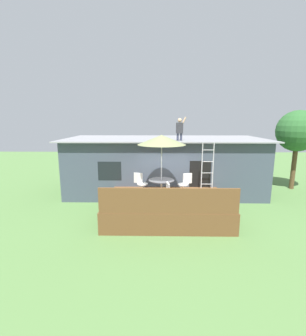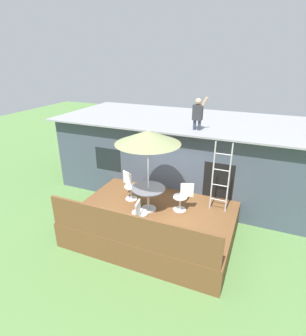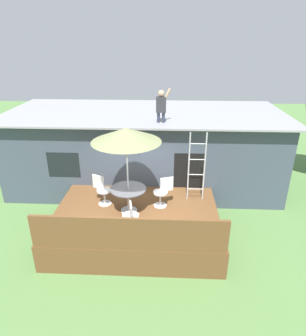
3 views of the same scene
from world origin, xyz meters
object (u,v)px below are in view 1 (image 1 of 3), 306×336
object	(u,v)px
patio_umbrella	(162,140)
patio_chair_left	(141,184)
patio_chair_near	(167,194)
patio_chair_right	(185,184)
step_ladder	(207,167)
backyard_tree	(298,131)
person_figure	(180,128)
patio_table	(161,184)

from	to	relation	value
patio_umbrella	patio_chair_left	size ratio (longest dim) A/B	2.76
patio_chair_near	patio_chair_right	bearing A→B (deg)	-39.67
step_ladder	backyard_tree	bearing A→B (deg)	31.15
backyard_tree	step_ladder	bearing A→B (deg)	-148.85
person_figure	patio_chair_near	size ratio (longest dim) A/B	1.21
step_ladder	backyard_tree	world-z (taller)	backyard_tree
step_ladder	patio_chair_left	bearing A→B (deg)	-171.74
patio_umbrella	patio_chair_right	size ratio (longest dim) A/B	2.76
patio_umbrella	patio_chair_left	xyz separation A→B (m)	(-0.86, 0.40, -1.89)
person_figure	patio_chair_left	distance (m)	3.33
patio_chair_near	backyard_tree	distance (m)	9.28
step_ladder	backyard_tree	size ratio (longest dim) A/B	0.50
patio_umbrella	patio_chair_right	xyz separation A→B (m)	(0.98, 0.37, -1.89)
patio_chair_right	person_figure	bearing A→B (deg)	-107.17
patio_chair_near	backyard_tree	bearing A→B (deg)	-65.06
patio_table	patio_chair_near	size ratio (longest dim) A/B	1.13
patio_umbrella	patio_chair_right	bearing A→B (deg)	20.58
patio_umbrella	backyard_tree	xyz separation A→B (m)	(7.58, 4.19, 0.13)
person_figure	patio_chair_near	distance (m)	3.93
patio_table	backyard_tree	xyz separation A→B (m)	(7.58, 4.19, 1.89)
step_ladder	patio_chair_left	world-z (taller)	step_ladder
patio_umbrella	patio_chair_near	bearing A→B (deg)	-79.62
patio_table	backyard_tree	size ratio (longest dim) A/B	0.23
person_figure	patio_chair_left	xyz separation A→B (m)	(-1.74, -1.67, -2.29)
patio_umbrella	patio_table	bearing A→B (deg)	29.36
patio_table	patio_umbrella	distance (m)	1.76
step_ladder	patio_chair_near	xyz separation A→B (m)	(-1.81, -1.86, -0.64)
patio_umbrella	step_ladder	distance (m)	2.50
patio_umbrella	backyard_tree	world-z (taller)	backyard_tree
step_ladder	patio_chair_right	xyz separation A→B (m)	(-1.02, -0.45, -0.64)
patio_umbrella	person_figure	size ratio (longest dim) A/B	2.29
patio_umbrella	patio_chair_right	world-z (taller)	patio_umbrella
patio_chair_left	patio_chair_right	world-z (taller)	same
patio_umbrella	patio_chair_left	bearing A→B (deg)	154.73
patio_umbrella	backyard_tree	distance (m)	8.67
patio_chair_right	backyard_tree	size ratio (longest dim) A/B	0.21
patio_chair_left	patio_table	bearing A→B (deg)	-0.00
backyard_tree	patio_umbrella	bearing A→B (deg)	-151.06
patio_chair_left	backyard_tree	world-z (taller)	backyard_tree
person_figure	patio_chair_near	world-z (taller)	person_figure
person_figure	patio_chair_right	distance (m)	2.86
step_ladder	patio_chair_near	distance (m)	2.68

